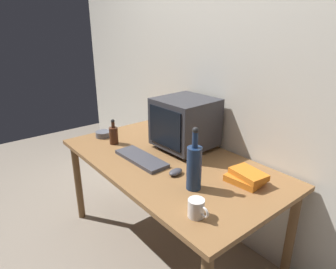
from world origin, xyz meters
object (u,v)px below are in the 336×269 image
object	(u,v)px
keyboard	(141,158)
bottle_short	(114,135)
book_stack	(246,177)
mug	(197,208)
computer_mouse	(176,172)
bottle_tall	(194,166)
crt_monitor	(185,123)
cd_spindle	(103,134)

from	to	relation	value
keyboard	bottle_short	xyz separation A→B (m)	(-0.37, 0.00, 0.06)
bottle_short	book_stack	size ratio (longest dim) A/B	0.86
mug	bottle_short	bearing A→B (deg)	172.34
keyboard	bottle_short	bearing A→B (deg)	177.68
computer_mouse	book_stack	size ratio (longest dim) A/B	0.44
bottle_short	mug	world-z (taller)	bottle_short
bottle_short	mug	size ratio (longest dim) A/B	1.63
keyboard	mug	distance (m)	0.69
bottle_tall	bottle_short	world-z (taller)	bottle_tall
crt_monitor	bottle_tall	world-z (taller)	crt_monitor
bottle_short	cd_spindle	xyz separation A→B (m)	(-0.18, 0.00, -0.05)
bottle_tall	bottle_short	size ratio (longest dim) A/B	1.84
bottle_tall	book_stack	distance (m)	0.33
keyboard	cd_spindle	size ratio (longest dim) A/B	3.50
computer_mouse	bottle_short	size ratio (longest dim) A/B	0.51
computer_mouse	mug	world-z (taller)	mug
book_stack	keyboard	bearing A→B (deg)	-153.57
bottle_short	crt_monitor	bearing A→B (deg)	42.71
computer_mouse	mug	size ratio (longest dim) A/B	0.83
crt_monitor	keyboard	size ratio (longest dim) A/B	0.96
keyboard	book_stack	bearing A→B (deg)	24.45
bottle_tall	keyboard	bearing A→B (deg)	-176.85
book_stack	cd_spindle	distance (m)	1.22
mug	keyboard	bearing A→B (deg)	168.39
crt_monitor	mug	bearing A→B (deg)	-37.88
bottle_tall	mug	world-z (taller)	bottle_tall
computer_mouse	book_stack	distance (m)	0.41
book_stack	cd_spindle	world-z (taller)	book_stack
bottle_short	cd_spindle	distance (m)	0.19
keyboard	cd_spindle	xyz separation A→B (m)	(-0.56, 0.00, 0.01)
keyboard	crt_monitor	bearing A→B (deg)	84.30
keyboard	computer_mouse	bearing A→B (deg)	7.46
crt_monitor	bottle_short	xyz separation A→B (m)	(-0.40, -0.37, -0.12)
bottle_tall	mug	distance (m)	0.27
keyboard	mug	xyz separation A→B (m)	(0.68, -0.14, 0.03)
bottle_tall	bottle_short	bearing A→B (deg)	-178.37
crt_monitor	computer_mouse	size ratio (longest dim) A/B	4.02
bottle_short	keyboard	bearing A→B (deg)	-0.34
computer_mouse	keyboard	bearing A→B (deg)	-179.02
bottle_tall	bottle_short	distance (m)	0.86
computer_mouse	cd_spindle	distance (m)	0.86
book_stack	bottle_short	bearing A→B (deg)	-162.84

